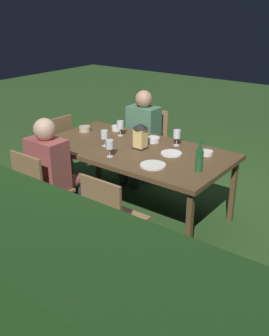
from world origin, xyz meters
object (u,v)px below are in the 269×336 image
Objects in this scene: chair_side_right_b at (39,189)px; person_in_rust at (53,168)px; dining_table at (134,153)px; plate_a at (153,165)px; bowl_olives at (85,129)px; wine_glass_c at (110,145)px; person_in_green at (140,133)px; bowl_dip at (207,153)px; chair_side_right_a at (111,218)px; green_bottle_on_table at (199,160)px; bowl_bread at (153,139)px; lantern_centerpiece at (140,135)px; wine_glass_b at (120,126)px; wine_glass_d at (104,135)px; plate_b at (171,153)px; chair_head_far at (54,147)px; wine_glass_a at (177,135)px; chair_side_left_b at (149,140)px; bowl_salad at (116,128)px.

person_in_rust is (-0.00, -0.20, 0.15)m from chair_side_right_b.
chair_side_right_b is at bearing 63.80° from dining_table.
plate_a reaches higher than dining_table.
bowl_olives is (0.37, -0.83, 0.13)m from person_in_rust.
person_in_rust is 6.80× the size of wine_glass_c.
person_in_green is 1.32× the size of chair_side_right_b.
dining_table is 15.89× the size of bowl_dip.
bowl_olives is (1.26, -1.02, 0.28)m from chair_side_right_a.
dining_table is at bearing -9.19° from green_bottle_on_table.
plate_a is 0.68m from bowl_bread.
lantern_centerpiece reaches higher than chair_side_right_b.
wine_glass_b is (-0.07, 0.47, 0.21)m from person_in_green.
chair_side_right_a is 1.00× the size of chair_side_right_b.
lantern_centerpiece is (-0.50, -0.94, 0.40)m from chair_side_right_b.
plate_a is at bearing -87.74° from chair_side_right_a.
plate_a is 0.61m from bowl_dip.
chair_side_right_b is 5.15× the size of wine_glass_c.
green_bottle_on_table is at bearing -179.96° from wine_glass_d.
plate_b is 0.40m from bowl_bread.
chair_side_right_a is 0.89m from chair_side_right_b.
wine_glass_d is at bearing 51.48° from bowl_bread.
wine_glass_d is at bearing -11.48° from plate_a.
lantern_centerpiece is 0.91× the size of green_bottle_on_table.
chair_head_far reaches higher than plate_b.
person_in_green reaches higher than wine_glass_a.
chair_side_right_a is at bearing 96.77° from wine_glass_a.
person_in_rust is at bearing 90.00° from person_in_green.
chair_side_left_b is 1.67m from green_bottle_on_table.
chair_head_far is 1.03m from wine_glass_d.
person_in_green is 0.88m from wine_glass_d.
wine_glass_a is (-0.30, -0.33, 0.17)m from dining_table.
chair_side_right_a reaches higher than bowl_dip.
person_in_rust is 1.50m from bowl_dip.
dining_table is 0.48m from wine_glass_b.
chair_side_left_b and chair_side_right_b have the same top height.
wine_glass_d reaches higher than chair_side_right_b.
dining_table is 0.20m from lantern_centerpiece.
wine_glass_c is (0.10, 0.37, -0.03)m from lantern_centerpiece.
dining_table is at bearing -33.27° from plate_a.
person_in_rust is 10.34× the size of bowl_salad.
chair_head_far is 5.15× the size of wine_glass_a.
plate_a is at bearing 64.97° from bowl_dip.
person_in_green is (0.45, -0.71, -0.05)m from dining_table.
chair_side_left_b is 1.32m from bowl_dip.
person_in_rust reaches higher than chair_side_right_a.
wine_glass_b is (0.68, 0.10, 0.00)m from wine_glass_a.
plate_b is 1.48× the size of bowl_bread.
green_bottle_on_table reaches higher than bowl_dip.
green_bottle_on_table is 0.69m from wine_glass_a.
bowl_salad is at bearing -52.17° from chair_side_right_a.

